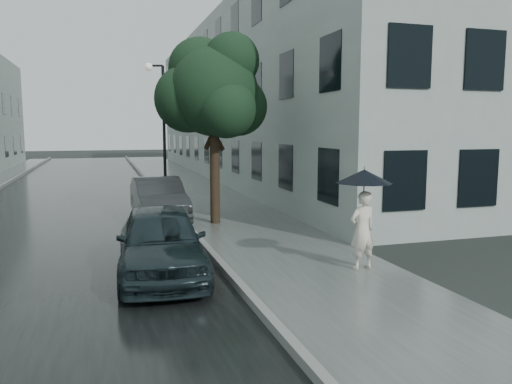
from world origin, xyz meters
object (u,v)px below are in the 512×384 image
object	(u,v)px
pedestrian	(362,230)
lamp_post	(160,123)
street_tree	(213,91)
car_near	(161,241)
car_far	(158,199)

from	to	relation	value
pedestrian	lamp_post	bearing A→B (deg)	-84.46
lamp_post	pedestrian	bearing A→B (deg)	-59.12
street_tree	car_near	bearing A→B (deg)	-113.10
lamp_post	car_far	xyz separation A→B (m)	(-0.61, -4.37, -2.42)
lamp_post	car_far	bearing A→B (deg)	-80.96
street_tree	car_near	xyz separation A→B (m)	(-2.22, -5.20, -3.30)
lamp_post	car_near	size ratio (longest dim) A/B	1.34
street_tree	lamp_post	xyz separation A→B (m)	(-0.99, 5.29, -0.90)
pedestrian	car_far	world-z (taller)	pedestrian
car_near	car_far	world-z (taller)	car_near
car_far	pedestrian	bearing A→B (deg)	-65.65
pedestrian	lamp_post	xyz separation A→B (m)	(-2.78, 11.22, 2.28)
pedestrian	car_near	bearing A→B (deg)	-18.75
pedestrian	car_near	size ratio (longest dim) A/B	0.40
pedestrian	street_tree	bearing A→B (deg)	-81.60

